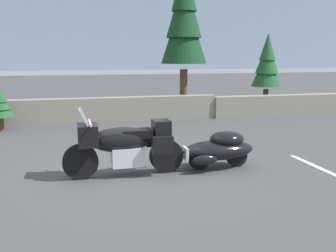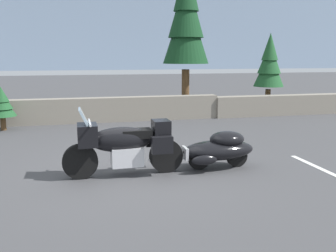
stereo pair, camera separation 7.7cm
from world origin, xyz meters
TOP-DOWN VIEW (x-y plane):
  - ground_plane at (0.00, 0.00)m, footprint 80.00×80.00m
  - stone_guard_wall at (-0.53, 5.92)m, footprint 24.00×0.57m
  - distant_ridgeline at (0.00, 95.91)m, footprint 240.00×80.00m
  - touring_motorcycle at (-0.18, -0.18)m, footprint 2.31×0.76m
  - car_shaped_trailer at (1.77, -0.17)m, footprint 2.20×0.78m
  - pine_tree_tall at (3.26, 7.34)m, footprint 1.81×1.81m
  - pine_tree_secondary at (6.66, 6.85)m, footprint 1.22×1.22m
  - pine_sapling_near at (-3.26, 5.16)m, footprint 0.84×0.84m

SIDE VIEW (x-z plane):
  - ground_plane at x=0.00m, z-range 0.00..0.00m
  - car_shaped_trailer at x=1.77m, z-range 0.03..0.79m
  - stone_guard_wall at x=-0.53m, z-range -0.04..0.90m
  - touring_motorcycle at x=-0.18m, z-range -0.04..1.29m
  - pine_sapling_near at x=-3.26m, z-range 0.17..1.53m
  - pine_tree_secondary at x=6.66m, z-range 0.40..3.59m
  - pine_tree_tall at x=3.26m, z-range 0.76..6.81m
  - distant_ridgeline at x=0.00m, z-range 0.00..16.00m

